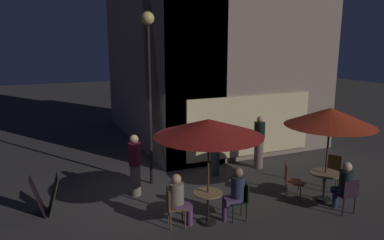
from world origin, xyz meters
name	(u,v)px	position (x,y,z in m)	size (l,w,h in m)	color
ground_plane	(146,191)	(0.00, 0.00, 0.00)	(60.00, 60.00, 0.00)	#383432
cafe_building	(191,26)	(3.17, 4.08, 4.68)	(6.92, 8.78, 9.37)	gray
street_lamp_near_corner	(149,64)	(0.32, 0.48, 3.49)	(0.36, 0.36, 4.88)	black
menu_sandwich_board	(46,195)	(-2.59, -0.34, 0.47)	(0.65, 0.55, 0.92)	black
cafe_table_0	(208,202)	(0.78, -2.31, 0.52)	(0.66, 0.66, 0.75)	black
cafe_table_1	(325,180)	(4.12, -2.44, 0.57)	(0.78, 0.78, 0.76)	black
patio_umbrella_0	(209,128)	(0.78, -2.31, 2.24)	(2.41, 2.41, 2.44)	black
patio_umbrella_1	(330,117)	(4.12, -2.44, 2.23)	(2.26, 2.26, 2.47)	black
cafe_chair_0	(241,197)	(1.57, -2.46, 0.54)	(0.48, 0.48, 0.89)	black
cafe_chair_1	(173,204)	(-0.01, -2.15, 0.54)	(0.48, 0.48, 0.89)	brown
cafe_chair_2	(290,178)	(3.36, -1.98, 0.56)	(0.58, 0.58, 0.95)	brown
cafe_chair_3	(347,193)	(4.05, -3.25, 0.54)	(0.46, 0.46, 0.87)	black
cafe_chair_4	(332,169)	(4.83, -1.97, 0.59)	(0.58, 0.58, 0.99)	#4E401F
patron_seated_0	(236,191)	(1.43, -2.43, 0.72)	(0.53, 0.38, 1.27)	#523A63
patron_seated_1	(179,197)	(0.12, -2.18, 0.70)	(0.53, 0.40, 1.24)	#603B61
patron_seated_2	(344,183)	(4.06, -3.11, 0.72)	(0.34, 0.52, 1.28)	navy
patron_standing_3	(135,165)	(-0.32, -0.13, 0.86)	(0.33, 0.33, 1.69)	slate
patron_standing_4	(215,148)	(2.35, 0.35, 0.88)	(0.32, 0.32, 1.73)	#32463B
patron_standing_5	(259,142)	(3.96, 0.36, 0.88)	(0.35, 0.35, 1.75)	#7C6258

